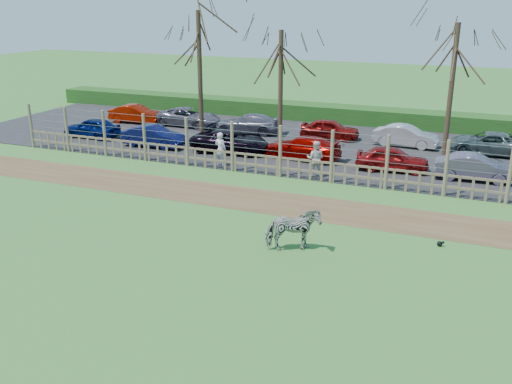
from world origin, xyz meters
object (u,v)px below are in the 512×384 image
at_px(visitor_a, 221,149).
at_px(car_3, 303,148).
at_px(car_1, 153,136).
at_px(tree_left, 199,45).
at_px(zebra, 293,230).
at_px(car_4, 392,159).
at_px(tree_right, 454,59).
at_px(car_7, 136,114).
at_px(tree_mid, 281,60).
at_px(car_12, 488,143).
at_px(visitor_b, 315,159).
at_px(car_11, 406,136).
at_px(car_8, 189,117).
at_px(car_10, 330,129).
at_px(car_9, 248,124).
at_px(car_5, 475,168).
at_px(crow, 440,244).
at_px(car_0, 92,128).
at_px(car_2, 230,141).

bearing_deg(visitor_a, car_3, -131.53).
relative_size(car_1, car_3, 0.88).
height_order(tree_left, zebra, tree_left).
bearing_deg(car_4, tree_right, -42.99).
bearing_deg(car_7, tree_mid, -105.64).
xyz_separation_m(tree_mid, car_12, (11.08, 2.60, -4.23)).
height_order(visitor_b, car_11, visitor_b).
bearing_deg(car_8, tree_left, -139.61).
bearing_deg(car_10, tree_left, 113.81).
xyz_separation_m(car_4, car_9, (-9.76, 4.88, 0.00)).
bearing_deg(tree_left, car_1, -138.59).
bearing_deg(car_8, tree_right, -95.17).
relative_size(zebra, car_11, 0.50).
distance_m(car_5, car_9, 14.48).
xyz_separation_m(car_1, car_11, (13.33, 5.55, 0.00)).
relative_size(crow, car_9, 0.06).
relative_size(crow, car_4, 0.07).
xyz_separation_m(tree_right, car_11, (-2.30, 2.18, -4.60)).
distance_m(tree_right, visitor_b, 8.80).
distance_m(car_1, car_12, 18.53).
height_order(car_5, car_9, same).
bearing_deg(tree_right, car_1, -167.81).
xyz_separation_m(visitor_a, car_11, (8.10, 7.62, -0.26)).
height_order(tree_mid, visitor_a, tree_mid).
bearing_deg(car_9, car_12, 83.64).
height_order(visitor_a, crow, visitor_a).
distance_m(car_0, car_11, 18.69).
bearing_deg(car_8, car_1, -168.96).
bearing_deg(visitor_a, car_1, -12.80).
bearing_deg(car_8, car_0, 146.08).
relative_size(car_3, car_5, 1.14).
bearing_deg(car_1, car_9, -36.54).
xyz_separation_m(car_1, car_10, (8.83, 5.65, 0.00)).
relative_size(tree_right, car_7, 2.02).
distance_m(car_0, car_10, 14.44).
relative_size(tree_left, car_2, 1.82).
bearing_deg(zebra, car_8, 8.86).
bearing_deg(car_12, visitor_a, -61.53).
height_order(zebra, car_3, zebra).
distance_m(car_4, car_10, 7.02).
bearing_deg(tree_right, car_2, -165.79).
distance_m(zebra, visitor_a, 10.65).
xyz_separation_m(tree_right, car_7, (-20.27, 1.85, -4.60)).
height_order(zebra, car_4, zebra).
bearing_deg(crow, car_5, 84.78).
distance_m(car_0, car_5, 21.93).
height_order(zebra, car_1, zebra).
bearing_deg(tree_left, car_5, -6.21).
relative_size(tree_mid, car_7, 1.87).
bearing_deg(car_5, car_10, 53.46).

